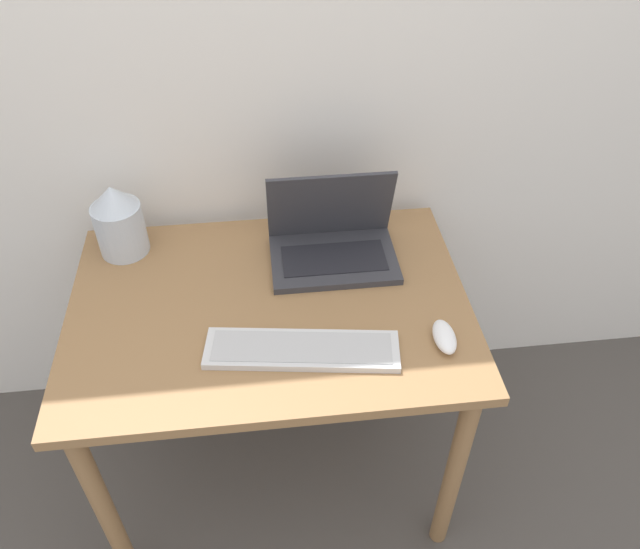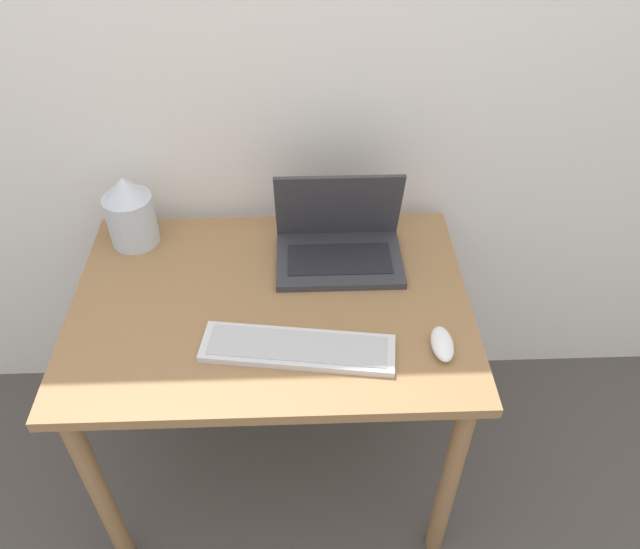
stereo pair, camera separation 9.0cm
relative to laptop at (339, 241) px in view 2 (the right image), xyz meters
The scene contains 6 objects.
wall_back 0.55m from the laptop, 126.07° to the left, with size 6.00×0.05×2.50m.
desk 0.30m from the laptop, 137.03° to the right, with size 1.04×0.73×0.75m.
laptop is the anchor object (origin of this frame).
keyboard 0.37m from the laptop, 108.50° to the right, with size 0.47×0.18×0.02m.
mouse 0.43m from the laptop, 57.70° to the right, with size 0.05×0.11×0.04m.
vase 0.59m from the laptop, behind, with size 0.14×0.14×0.21m.
Camera 2 is at (0.09, -0.80, 1.89)m, focal length 35.00 mm.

